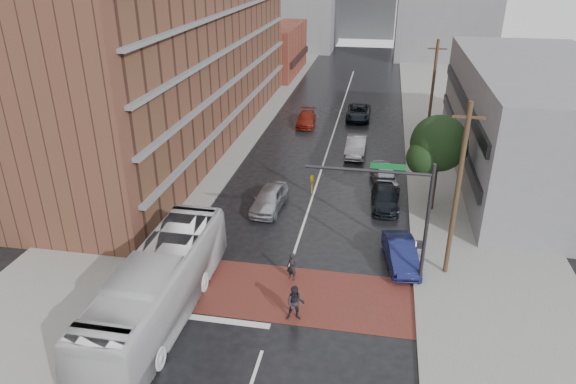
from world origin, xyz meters
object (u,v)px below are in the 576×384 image
(car_parked_mid, at_px, (385,198))
(car_parked_far, at_px, (385,175))
(pedestrian_a, at_px, (292,267))
(car_travel_b, at_px, (356,146))
(pedestrian_b, at_px, (295,303))
(car_parked_near, at_px, (401,253))
(car_travel_c, at_px, (306,119))
(transit_bus, at_px, (159,287))
(suv_travel, at_px, (359,112))
(car_travel_a, at_px, (269,199))

(car_parked_mid, distance_m, car_parked_far, 4.06)
(pedestrian_a, height_order, car_travel_b, pedestrian_a)
(pedestrian_b, relative_size, car_parked_far, 0.42)
(pedestrian_b, xyz_separation_m, car_parked_near, (5.18, 5.99, -0.21))
(pedestrian_a, bearing_deg, car_parked_mid, 88.56)
(pedestrian_a, xyz_separation_m, car_travel_b, (2.23, 20.24, -0.02))
(pedestrian_b, relative_size, car_travel_b, 0.39)
(pedestrian_a, distance_m, car_parked_near, 6.52)
(car_travel_b, height_order, car_parked_far, car_travel_b)
(pedestrian_b, xyz_separation_m, car_travel_b, (1.47, 23.55, -0.14))
(car_parked_far, bearing_deg, car_parked_mid, -99.38)
(car_travel_c, bearing_deg, transit_bus, -97.46)
(transit_bus, height_order, suv_travel, transit_bus)
(transit_bus, height_order, car_parked_near, transit_bus)
(car_travel_b, distance_m, car_parked_near, 17.95)
(pedestrian_b, relative_size, car_travel_a, 0.40)
(suv_travel, bearing_deg, car_travel_c, -148.71)
(transit_bus, relative_size, car_parked_mid, 2.75)
(transit_bus, height_order, pedestrian_a, transit_bus)
(car_travel_a, xyz_separation_m, car_parked_far, (7.94, 5.93, -0.04))
(car_parked_mid, bearing_deg, car_parked_far, 88.40)
(transit_bus, relative_size, pedestrian_a, 7.55)
(car_travel_c, bearing_deg, pedestrian_b, -85.54)
(suv_travel, bearing_deg, car_travel_a, -101.91)
(car_travel_b, height_order, suv_travel, car_travel_b)
(transit_bus, bearing_deg, car_travel_a, 77.89)
(suv_travel, bearing_deg, pedestrian_a, -93.14)
(car_travel_a, distance_m, suv_travel, 23.44)
(transit_bus, bearing_deg, car_parked_near, 30.88)
(transit_bus, relative_size, suv_travel, 2.35)
(car_travel_a, relative_size, car_parked_near, 1.06)
(transit_bus, height_order, car_travel_c, transit_bus)
(pedestrian_a, bearing_deg, car_travel_a, 135.10)
(pedestrian_a, distance_m, car_parked_far, 14.99)
(car_parked_near, bearing_deg, car_parked_far, 85.40)
(pedestrian_a, height_order, car_parked_mid, pedestrian_a)
(car_parked_near, height_order, car_parked_far, car_parked_far)
(suv_travel, bearing_deg, pedestrian_b, -91.57)
(pedestrian_b, relative_size, car_parked_mid, 0.42)
(transit_bus, xyz_separation_m, car_travel_c, (2.38, 32.30, -1.10))
(transit_bus, distance_m, pedestrian_a, 7.33)
(suv_travel, bearing_deg, car_parked_far, -79.70)
(car_travel_c, height_order, car_parked_near, car_parked_near)
(car_parked_near, xyz_separation_m, car_parked_mid, (-1.01, 7.46, -0.08))
(car_travel_c, distance_m, car_parked_near, 27.01)
(pedestrian_a, xyz_separation_m, car_parked_near, (5.94, 2.67, -0.10))
(car_parked_near, bearing_deg, suv_travel, 88.19)
(car_travel_b, distance_m, suv_travel, 10.95)
(pedestrian_a, relative_size, car_travel_a, 0.35)
(car_travel_a, relative_size, car_travel_c, 1.04)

